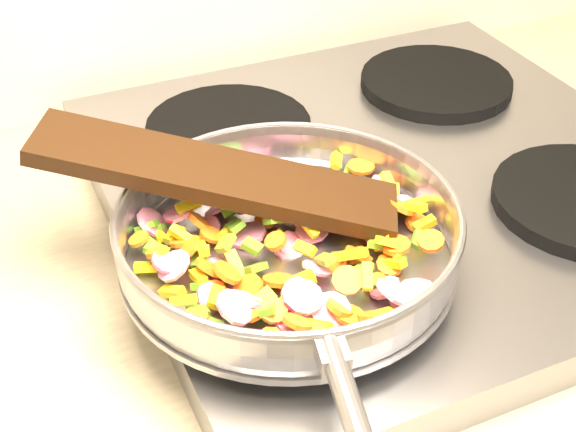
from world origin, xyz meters
name	(u,v)px	position (x,y,z in m)	size (l,w,h in m)	color
cooktop	(394,183)	(-0.70, 1.67, 0.92)	(0.60, 0.60, 0.04)	#939399
grate_fl	(340,275)	(-0.84, 1.52, 0.95)	(0.19, 0.19, 0.02)	black
grate_bl	(229,129)	(-0.84, 1.81, 0.95)	(0.19, 0.19, 0.02)	black
grate_br	(436,82)	(-0.56, 1.81, 0.95)	(0.19, 0.19, 0.02)	black
saute_pan	(289,234)	(-0.88, 1.55, 0.99)	(0.34, 0.50, 0.06)	#9E9EA5
vegetable_heap	(288,244)	(-0.88, 1.55, 0.97)	(0.28, 0.28, 0.05)	orange
wooden_spatula	(217,175)	(-0.92, 1.63, 1.01)	(0.33, 0.08, 0.02)	black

